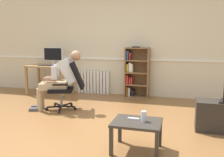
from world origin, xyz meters
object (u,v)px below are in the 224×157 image
Objects in this scene: person_seated at (60,78)px; coffee_table at (137,126)px; keyboard at (47,65)px; office_chair at (68,84)px; computer_desk at (50,70)px; computer_mouse at (59,65)px; imac_monitor at (53,55)px; drinking_glass at (144,116)px; spare_remote at (134,119)px; bookshelf at (136,73)px; radiator at (93,82)px.

coffee_table is (1.84, -1.46, -0.31)m from person_seated.
office_chair is (1.09, -1.02, -0.24)m from keyboard.
computer_mouse reaches higher than computer_desk.
person_seated is at bearing -49.18° from keyboard.
imac_monitor reaches higher than person_seated.
drinking_glass is (2.85, -2.51, -0.31)m from keyboard.
spare_remote is (-0.06, 0.06, 0.07)m from coffee_table.
computer_desk is 2.21m from bookshelf.
computer_mouse is at bearing -144.77° from radiator.
keyboard is 1.27m from radiator.
computer_desk is at bearing -172.42° from bookshelf.
bookshelf is 3.02m from drinking_glass.
computer_mouse is 3.56m from coffee_table.
drinking_glass is (0.66, -2.94, -0.14)m from bookshelf.
bookshelf is (1.87, 0.41, -0.17)m from computer_mouse.
computer_mouse is (0.26, -0.20, -0.25)m from imac_monitor.
drinking_glass reaches higher than coffee_table.
computer_mouse is (0.33, 0.02, 0.01)m from keyboard.
person_seated is at bearing -61.31° from computer_mouse.
imac_monitor is at bearing 135.61° from drinking_glass.
drinking_glass is at bearing 17.02° from coffee_table.
office_chair is at bearing -50.47° from imac_monitor.
spare_remote is at bearing -45.42° from imac_monitor.
computer_mouse is (0.33, -0.12, 0.13)m from computer_desk.
radiator is 1.65m from person_seated.
coffee_table is 0.11m from spare_remote.
office_chair is 1.59× the size of coffee_table.
bookshelf is 2.96m from spare_remote.
imac_monitor is at bearing 134.51° from coffee_table.
spare_remote is (2.39, -2.49, -0.37)m from computer_mouse.
spare_remote is (2.72, -2.61, -0.24)m from computer_desk.
person_seated is 9.13× the size of drinking_glass.
bookshelf reaches higher than keyboard.
computer_desk reaches higher than drinking_glass.
imac_monitor is at bearing -165.46° from person_seated.
drinking_glass is 0.15m from spare_remote.
computer_desk is at bearing 136.00° from coffee_table.
computer_mouse is 0.12× the size of radiator.
bookshelf is 2.03× the size of coffee_table.
coffee_table is at bearing -138.10° from spare_remote.
radiator is at bearing 29.63° from spare_remote.
coffee_table is at bearing 32.45° from person_seated.
person_seated is (-0.16, -0.06, 0.12)m from office_chair.
computer_mouse is at bearing 3.46° from keyboard.
keyboard is (-0.07, -0.22, -0.25)m from imac_monitor.
computer_desk is 11.02× the size of computer_mouse.
person_seated is (0.93, -1.08, -0.12)m from keyboard.
radiator is 5.77× the size of spare_remote.
radiator reaches higher than coffee_table.
imac_monitor is 1.22× the size of keyboard.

